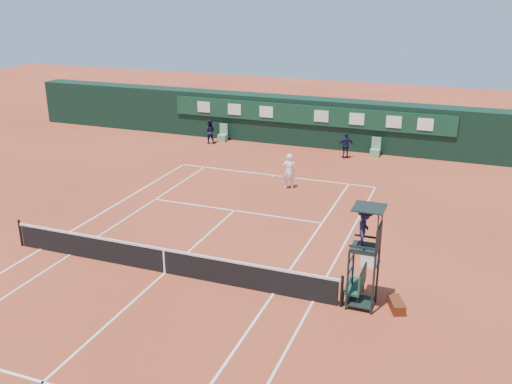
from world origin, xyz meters
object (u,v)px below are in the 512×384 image
player_bench (358,283)px  player (289,171)px  tennis_net (164,260)px  umpire_chair (365,236)px  cooler (370,256)px

player_bench → player: 10.99m
tennis_net → umpire_chair: (6.97, 0.28, 1.95)m
tennis_net → player: (1.38, 10.22, 0.40)m
tennis_net → player: 10.32m
umpire_chair → cooler: (-0.26, 2.98, -2.13)m
umpire_chair → player: bearing=119.4°
cooler → player_bench: bearing=-88.7°
player_bench → player: (-5.39, 9.57, 0.31)m
umpire_chair → tennis_net: bearing=-177.7°
player → player_bench: bearing=95.9°
tennis_net → player: size_ratio=7.11×
player_bench → cooler: bearing=91.3°
cooler → player: size_ratio=0.36×
cooler → player: (-5.33, 6.96, 0.58)m
umpire_chair → player_bench: size_ratio=2.85×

